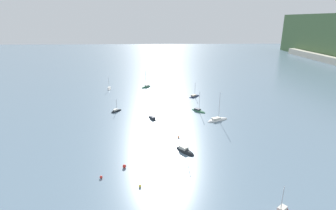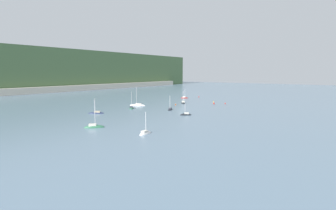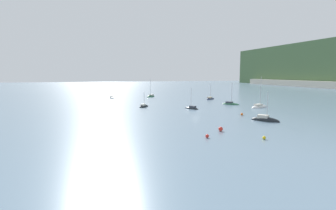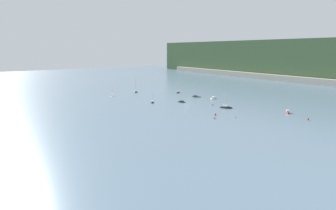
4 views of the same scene
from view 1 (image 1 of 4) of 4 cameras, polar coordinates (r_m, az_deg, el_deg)
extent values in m
plane|color=slate|center=(87.13, -4.32, -4.45)|extent=(600.00, 600.00, 0.00)
ellipsoid|color=#232D4C|center=(119.33, 5.74, 1.80)|extent=(5.73, 6.23, 1.42)
cube|color=tan|center=(118.76, 5.59, 2.09)|extent=(2.58, 2.69, 0.66)
cylinder|color=#B2B2B7|center=(118.66, 5.90, 3.41)|extent=(0.14, 0.14, 6.03)
ellipsoid|color=black|center=(92.70, -3.47, -3.01)|extent=(5.91, 3.86, 1.11)
cube|color=#333842|center=(92.08, -3.36, -2.73)|extent=(2.36, 1.91, 0.67)
cylinder|color=silver|center=(91.79, -3.58, -0.98)|extent=(0.14, 0.14, 6.16)
ellipsoid|color=white|center=(92.70, 10.73, -3.31)|extent=(5.60, 8.50, 1.65)
cube|color=beige|center=(92.03, 10.43, -2.92)|extent=(2.72, 3.39, 0.67)
cylinder|color=#B2B2B7|center=(91.19, 11.12, -0.18)|extent=(0.14, 0.14, 9.60)
ellipsoid|color=white|center=(134.74, -12.67, 3.35)|extent=(4.98, 2.11, 1.56)
cube|color=silver|center=(134.93, -12.67, 3.70)|extent=(1.84, 1.34, 0.62)
cylinder|color=silver|center=(133.72, -12.77, 4.70)|extent=(0.14, 0.14, 5.78)
ellipsoid|color=#2D6647|center=(135.79, -4.75, 3.85)|extent=(5.88, 5.58, 1.77)
cube|color=beige|center=(135.92, -4.61, 4.24)|extent=(2.53, 2.46, 0.75)
cylinder|color=#B2B2B7|center=(134.52, -4.89, 5.70)|extent=(0.14, 0.14, 8.13)
ellipsoid|color=#2D6647|center=(100.53, 6.64, -1.38)|extent=(6.18, 5.77, 1.37)
cube|color=#333842|center=(100.61, 6.43, -0.93)|extent=(2.68, 2.59, 0.67)
cylinder|color=#B2B2B7|center=(99.04, 6.87, 0.83)|extent=(0.14, 0.14, 7.53)
ellipsoid|color=black|center=(70.67, 3.71, -10.11)|extent=(6.51, 5.67, 1.88)
cube|color=beige|center=(70.56, 3.43, -9.28)|extent=(2.78, 2.62, 0.85)
cylinder|color=silver|center=(68.79, 3.96, -7.51)|extent=(0.14, 0.14, 6.30)
ellipsoid|color=black|center=(101.56, -11.17, -1.41)|extent=(4.30, 4.24, 1.59)
cube|color=silver|center=(101.10, -11.37, -1.05)|extent=(1.86, 1.84, 0.66)
cylinder|color=#B2B2B7|center=(100.86, -11.15, 0.04)|extent=(0.14, 0.14, 4.42)
cube|color=silver|center=(54.78, 23.61, -20.03)|extent=(1.93, 2.04, 0.89)
cylinder|color=silver|center=(52.96, 23.61, -18.39)|extent=(0.14, 0.14, 5.49)
sphere|color=yellow|center=(57.57, -6.11, -17.11)|extent=(0.57, 0.57, 0.57)
sphere|color=red|center=(61.66, -14.36, -14.96)|extent=(0.62, 0.62, 0.62)
sphere|color=red|center=(64.30, -9.48, -13.00)|extent=(0.84, 0.84, 0.84)
sphere|color=orange|center=(78.07, 2.34, -6.94)|extent=(0.66, 0.66, 0.66)
camera|label=2|loc=(196.32, -24.50, 11.86)|focal=28.00mm
camera|label=3|loc=(39.48, -64.21, -28.27)|focal=28.00mm
camera|label=4|loc=(94.90, -105.86, -8.12)|focal=28.00mm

